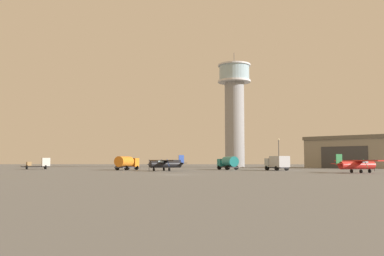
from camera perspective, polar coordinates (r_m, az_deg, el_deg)
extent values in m
plane|color=#60605E|center=(62.06, -2.20, -6.36)|extent=(400.00, 400.00, 0.00)
cylinder|color=gray|center=(137.26, 5.81, 0.48)|extent=(6.31, 6.31, 27.78)
cylinder|color=silver|center=(139.21, 5.76, 6.31)|extent=(10.71, 10.71, 0.60)
cylinder|color=#99B7C6|center=(139.74, 5.75, 7.40)|extent=(9.86, 9.86, 4.83)
cylinder|color=silver|center=(140.32, 5.75, 8.46)|extent=(10.71, 10.71, 0.50)
cylinder|color=#38383D|center=(140.84, 5.74, 9.36)|extent=(0.16, 0.16, 4.00)
cube|color=gray|center=(131.33, 21.26, -3.32)|extent=(29.40, 28.59, 8.05)
cube|color=#625C52|center=(131.48, 21.20, -1.35)|extent=(30.25, 29.43, 1.00)
cube|color=#38383A|center=(122.81, 19.95, -3.77)|extent=(10.09, 8.20, 6.04)
cylinder|color=black|center=(85.18, -3.62, -4.96)|extent=(6.50, 4.70, 1.35)
cone|color=#38383D|center=(83.56, -5.85, -4.95)|extent=(1.33, 1.32, 0.95)
cube|color=#38383D|center=(83.56, -5.85, -4.95)|extent=(0.11, 0.13, 2.07)
cube|color=black|center=(85.02, -3.81, -4.43)|extent=(7.08, 10.14, 0.22)
cylinder|color=#2847A8|center=(86.58, -4.34, -4.72)|extent=(0.63, 0.96, 1.48)
cylinder|color=#2847A8|center=(83.48, -3.27, -4.74)|extent=(0.63, 0.96, 1.48)
cube|color=#99B7C6|center=(84.58, -4.40, -4.71)|extent=(1.59, 1.55, 0.76)
cone|color=black|center=(86.91, -1.46, -4.88)|extent=(1.83, 1.66, 1.01)
cube|color=#2847A8|center=(86.91, -1.46, -4.31)|extent=(1.09, 0.74, 1.85)
cube|color=black|center=(86.91, -1.46, -4.78)|extent=(2.54, 3.30, 0.11)
cylinder|color=black|center=(84.03, -5.21, -5.64)|extent=(0.49, 0.65, 0.65)
cylinder|color=black|center=(86.35, -3.86, -5.62)|extent=(0.49, 0.65, 0.65)
cylinder|color=black|center=(84.23, -3.11, -5.65)|extent=(0.49, 0.65, 0.65)
cylinder|color=red|center=(75.65, 21.52, -4.74)|extent=(6.69, 3.37, 1.31)
cone|color=#38383D|center=(77.97, 23.54, -4.66)|extent=(1.20, 1.18, 0.92)
cube|color=#38383D|center=(77.97, 23.54, -4.66)|extent=(0.09, 0.12, 2.01)
cube|color=red|center=(75.85, 21.69, -4.16)|extent=(4.91, 10.55, 0.21)
cylinder|color=#287A42|center=(74.56, 22.54, -4.46)|extent=(0.41, 1.01, 1.44)
cylinder|color=#287A42|center=(77.17, 20.89, -4.50)|extent=(0.41, 1.01, 1.44)
cube|color=#99B7C6|center=(76.47, 22.25, -4.44)|extent=(1.44, 1.37, 0.74)
cone|color=red|center=(73.44, 19.37, -4.73)|extent=(1.72, 1.41, 0.99)
cube|color=#287A42|center=(73.43, 19.35, -4.07)|extent=(1.14, 0.49, 1.80)
cube|color=red|center=(73.43, 19.37, -4.61)|extent=(1.92, 3.32, 0.11)
cylinder|color=black|center=(77.31, 23.00, -5.41)|extent=(0.37, 0.66, 0.64)
cylinder|color=black|center=(74.64, 21.99, -5.48)|extent=(0.37, 0.66, 0.64)
cylinder|color=black|center=(76.44, 20.86, -5.48)|extent=(0.37, 0.66, 0.64)
cube|color=#38383D|center=(94.67, -8.87, -5.30)|extent=(4.31, 7.33, 0.24)
cube|color=orange|center=(96.89, -8.13, -4.65)|extent=(3.07, 2.72, 1.92)
cube|color=#99B7C6|center=(97.70, -7.86, -4.42)|extent=(2.07, 0.81, 0.96)
cylinder|color=orange|center=(93.67, -9.20, -4.52)|extent=(3.78, 5.28, 2.30)
cylinder|color=black|center=(97.39, -8.75, -5.34)|extent=(1.03, 0.60, 1.00)
cylinder|color=black|center=(96.29, -7.55, -5.37)|extent=(1.03, 0.60, 1.00)
cylinder|color=black|center=(93.41, -10.13, -5.37)|extent=(1.03, 0.60, 1.00)
cylinder|color=black|center=(92.26, -8.89, -5.39)|extent=(1.03, 0.60, 1.00)
cube|color=#38383D|center=(91.15, 11.48, -5.29)|extent=(4.04, 6.50, 0.24)
cube|color=#B7BABF|center=(93.05, 10.77, -4.65)|extent=(3.02, 2.50, 1.84)
cube|color=#99B7C6|center=(93.75, 10.52, -4.42)|extent=(2.09, 0.82, 0.92)
cube|color=#B7BABF|center=(90.27, 11.80, -4.49)|extent=(3.84, 4.77, 2.30)
cylinder|color=black|center=(92.43, 10.17, -5.37)|extent=(1.03, 0.60, 1.00)
cylinder|color=black|center=(93.60, 11.41, -5.34)|extent=(1.03, 0.60, 1.00)
cylinder|color=black|center=(88.97, 11.45, -5.39)|extent=(1.03, 0.60, 1.00)
cylinder|color=black|center=(90.18, 12.72, -5.36)|extent=(1.03, 0.60, 1.00)
cube|color=#38383D|center=(109.26, -20.51, -4.95)|extent=(6.75, 4.60, 0.24)
cube|color=white|center=(109.49, -19.25, -4.39)|extent=(2.70, 2.95, 2.03)
cube|color=#99B7C6|center=(109.58, -18.80, -4.19)|extent=(0.96, 1.86, 1.01)
cube|color=brown|center=(109.18, -21.07, -4.83)|extent=(5.03, 4.09, 0.16)
cube|color=#997547|center=(109.14, -21.29, -4.55)|extent=(1.40, 1.40, 0.90)
cylinder|color=black|center=(110.56, -19.37, -5.04)|extent=(0.69, 1.02, 1.00)
cylinder|color=black|center=(108.42, -19.25, -5.06)|extent=(0.69, 1.02, 1.00)
cylinder|color=black|center=(110.18, -21.58, -4.98)|extent=(0.69, 1.02, 1.00)
cylinder|color=black|center=(108.04, -21.51, -5.00)|extent=(0.69, 1.02, 1.00)
cube|color=#38383D|center=(96.59, 4.91, -5.32)|extent=(4.23, 7.15, 0.24)
cube|color=teal|center=(98.84, 4.31, -4.72)|extent=(3.02, 2.67, 1.76)
cube|color=#99B7C6|center=(99.67, 4.10, -4.52)|extent=(2.03, 0.80, 0.88)
cylinder|color=teal|center=(95.57, 5.18, -4.56)|extent=(3.75, 5.16, 2.30)
cylinder|color=black|center=(98.35, 3.73, -5.38)|extent=(1.03, 0.60, 1.00)
cylinder|color=black|center=(99.25, 4.93, -5.36)|extent=(1.03, 0.60, 1.00)
cylinder|color=black|center=(94.25, 4.80, -5.41)|extent=(1.03, 0.60, 1.00)
cylinder|color=black|center=(95.19, 6.04, -5.39)|extent=(1.03, 0.60, 1.00)
cylinder|color=#38383D|center=(111.92, 11.71, -3.54)|extent=(0.18, 0.18, 7.45)
sphere|color=#F9E5B2|center=(112.05, 11.68, -1.52)|extent=(0.44, 0.44, 0.44)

